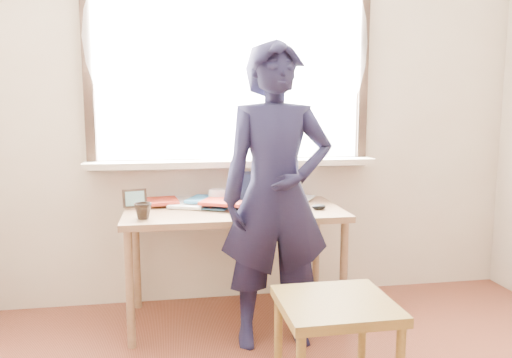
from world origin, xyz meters
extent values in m
cube|color=beige|center=(0.00, 2.00, 1.30)|extent=(3.50, 0.02, 2.60)
cube|color=white|center=(-0.20, 1.99, 1.60)|extent=(1.70, 0.01, 1.30)
cube|color=black|center=(-0.20, 1.97, 0.92)|extent=(1.82, 0.06, 0.06)
cube|color=black|center=(-1.08, 1.97, 1.60)|extent=(0.06, 0.06, 1.30)
cube|color=black|center=(0.68, 1.97, 1.60)|extent=(0.06, 0.06, 1.30)
cube|color=beige|center=(-0.20, 1.90, 0.93)|extent=(1.85, 0.20, 0.04)
cube|color=white|center=(-0.20, 1.91, 1.70)|extent=(1.95, 0.02, 1.65)
cube|color=brown|center=(-0.23, 1.63, 0.67)|extent=(1.28, 0.64, 0.04)
cylinder|color=brown|center=(-0.83, 1.36, 0.32)|extent=(0.05, 0.05, 0.65)
cylinder|color=brown|center=(-0.83, 1.90, 0.32)|extent=(0.05, 0.05, 0.65)
cylinder|color=brown|center=(0.36, 1.36, 0.32)|extent=(0.05, 0.05, 0.65)
cylinder|color=brown|center=(0.36, 1.90, 0.32)|extent=(0.05, 0.05, 0.65)
cube|color=black|center=(-0.07, 1.55, 0.69)|extent=(0.32, 0.23, 0.02)
cube|color=black|center=(-0.07, 1.66, 0.80)|extent=(0.32, 0.08, 0.21)
cube|color=black|center=(-0.07, 1.66, 0.80)|extent=(0.28, 0.06, 0.17)
cube|color=black|center=(-0.07, 1.54, 0.70)|extent=(0.28, 0.14, 0.00)
imported|color=white|center=(-0.31, 1.81, 0.73)|extent=(0.16, 0.16, 0.09)
imported|color=black|center=(-0.75, 1.45, 0.73)|extent=(0.11, 0.11, 0.09)
ellipsoid|color=black|center=(0.26, 1.53, 0.70)|extent=(0.09, 0.06, 0.03)
cube|color=white|center=(-0.65, 1.91, 0.69)|extent=(0.33, 0.32, 0.01)
cube|color=orange|center=(-0.53, 1.82, 0.69)|extent=(0.31, 0.31, 0.01)
cube|color=teal|center=(-0.58, 1.91, 0.70)|extent=(0.36, 0.37, 0.01)
cube|color=orange|center=(-0.55, 1.71, 0.70)|extent=(0.26, 0.30, 0.01)
cube|color=orange|center=(-0.67, 1.78, 0.70)|extent=(0.32, 0.33, 0.00)
cube|color=white|center=(-0.38, 1.89, 0.71)|extent=(0.26, 0.31, 0.01)
cube|color=orange|center=(-0.70, 1.86, 0.72)|extent=(0.31, 0.31, 0.02)
cube|color=white|center=(-0.60, 1.78, 0.72)|extent=(0.23, 0.31, 0.01)
cube|color=orange|center=(-0.56, 1.86, 0.73)|extent=(0.32, 0.35, 0.02)
imported|color=white|center=(-0.63, 1.89, 0.70)|extent=(0.28, 0.30, 0.02)
imported|color=white|center=(0.12, 1.87, 0.70)|extent=(0.29, 0.32, 0.02)
cube|color=black|center=(-0.81, 1.73, 0.74)|extent=(0.14, 0.04, 0.11)
cube|color=#367A38|center=(-0.81, 1.73, 0.74)|extent=(0.11, 0.03, 0.08)
cube|color=brown|center=(0.08, 0.66, 0.46)|extent=(0.48, 0.45, 0.04)
cylinder|color=brown|center=(-0.13, 0.85, 0.22)|extent=(0.04, 0.04, 0.44)
cylinder|color=brown|center=(0.28, 0.85, 0.22)|extent=(0.04, 0.04, 0.44)
imported|color=black|center=(-0.04, 1.30, 0.82)|extent=(0.61, 0.41, 1.63)
camera|label=1|loc=(-0.59, -1.26, 1.29)|focal=35.00mm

